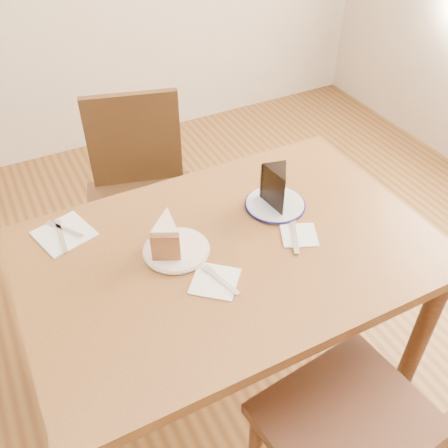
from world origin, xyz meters
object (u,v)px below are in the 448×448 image
(carrot_cake, at_px, (167,234))
(chocolate_cake, at_px, (278,190))
(chair_far, at_px, (142,199))
(table, at_px, (229,271))
(chair_near, at_px, (374,444))
(plate_cream, at_px, (176,250))
(plate_navy, at_px, (275,204))

(carrot_cake, distance_m, chocolate_cake, 0.38)
(chair_far, bearing_deg, table, 110.36)
(chair_near, xyz_separation_m, chocolate_cake, (0.11, 0.67, 0.33))
(plate_cream, bearing_deg, chair_far, 81.69)
(chair_near, bearing_deg, chocolate_cake, 75.20)
(plate_cream, height_order, carrot_cake, carrot_cake)
(chair_far, bearing_deg, carrot_cake, 95.34)
(chair_near, distance_m, plate_cream, 0.73)
(carrot_cake, bearing_deg, chocolate_cake, 28.16)
(chair_near, bearing_deg, plate_navy, 75.26)
(plate_cream, bearing_deg, table, -21.08)
(chair_far, xyz_separation_m, chocolate_cake, (0.28, -0.56, 0.32))
(chocolate_cake, bearing_deg, chair_near, 94.26)
(chair_far, relative_size, plate_cream, 4.82)
(chair_far, height_order, chocolate_cake, chair_far)
(plate_cream, distance_m, chocolate_cake, 0.37)
(chair_far, relative_size, chocolate_cake, 7.50)
(chair_far, bearing_deg, plate_cream, 97.12)
(plate_navy, distance_m, carrot_cake, 0.39)
(plate_navy, bearing_deg, plate_cream, -172.29)
(chair_far, height_order, plate_cream, chair_far)
(plate_cream, distance_m, plate_navy, 0.37)
(table, distance_m, plate_cream, 0.19)
(plate_cream, relative_size, chocolate_cake, 1.55)
(table, xyz_separation_m, plate_cream, (-0.14, 0.06, 0.10))
(chair_far, xyz_separation_m, plate_cream, (-0.09, -0.60, 0.26))
(plate_navy, height_order, carrot_cake, carrot_cake)
(chair_near, relative_size, plate_navy, 4.76)
(chair_near, bearing_deg, plate_cream, 106.31)
(plate_cream, xyz_separation_m, carrot_cake, (-0.01, 0.02, 0.05))
(table, xyz_separation_m, chair_near, (0.11, -0.58, -0.16))
(carrot_cake, bearing_deg, plate_cream, -32.93)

